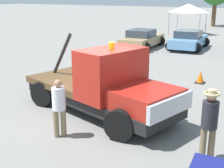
# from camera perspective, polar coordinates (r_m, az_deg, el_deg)

# --- Properties ---
(ground_plane) EXTENTS (160.00, 160.00, 0.00)m
(ground_plane) POSITION_cam_1_polar(r_m,az_deg,el_deg) (10.53, -2.42, -5.14)
(ground_plane) COLOR gray
(tow_truck) EXTENTS (6.07, 3.67, 2.51)m
(tow_truck) POSITION_cam_1_polar(r_m,az_deg,el_deg) (9.97, -1.12, -0.61)
(tow_truck) COLOR black
(tow_truck) RESTS_ON ground
(person_near_truck) EXTENTS (0.39, 0.39, 1.76)m
(person_near_truck) POSITION_cam_1_polar(r_m,az_deg,el_deg) (7.61, 17.41, -6.16)
(person_near_truck) COLOR #847051
(person_near_truck) RESTS_ON ground
(person_at_hood) EXTENTS (0.36, 0.36, 1.64)m
(person_at_hood) POSITION_cam_1_polar(r_m,az_deg,el_deg) (8.58, -9.68, -3.68)
(person_at_hood) COLOR #847051
(person_at_hood) RESTS_ON ground
(parked_car_tan) EXTENTS (2.46, 4.75, 1.34)m
(parked_car_tan) POSITION_cam_1_polar(r_m,az_deg,el_deg) (22.82, 5.52, 8.20)
(parked_car_tan) COLOR tan
(parked_car_tan) RESTS_ON ground
(parked_car_skyblue) EXTENTS (2.50, 4.31, 1.34)m
(parked_car_skyblue) POSITION_cam_1_polar(r_m,az_deg,el_deg) (22.93, 13.81, 7.85)
(parked_car_skyblue) COLOR #669ED1
(parked_car_skyblue) RESTS_ON ground
(canopy_tent_white) EXTENTS (2.92, 2.92, 2.86)m
(canopy_tent_white) POSITION_cam_1_polar(r_m,az_deg,el_deg) (31.09, 13.84, 13.31)
(canopy_tent_white) COLOR #9E9EA3
(canopy_tent_white) RESTS_ON ground
(traffic_cone) EXTENTS (0.40, 0.40, 0.55)m
(traffic_cone) POSITION_cam_1_polar(r_m,az_deg,el_deg) (14.32, 15.84, 1.16)
(traffic_cone) COLOR black
(traffic_cone) RESTS_ON ground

